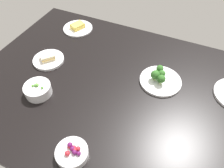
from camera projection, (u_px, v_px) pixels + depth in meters
The scene contains 6 objects.
dining_table at pixel (112, 89), 113.60cm from camera, with size 151.58×111.78×4.00cm, color black.
bowl_berries at pixel (72, 153), 85.34cm from camera, with size 13.52×13.52×5.95cm.
plate_broccoli at pixel (160, 79), 112.99cm from camera, with size 22.28×22.28×7.49cm.
bowl_peas at pixel (38, 89), 106.80cm from camera, with size 13.71×13.71×6.76cm.
plate_cheese at pixel (78, 28), 146.53cm from camera, with size 20.14×20.14×4.09cm.
plate_sandwich at pixel (48, 59), 124.54cm from camera, with size 18.09×18.09×4.73cm.
Camera 1 is at (30.22, -66.86, 88.76)cm, focal length 33.89 mm.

